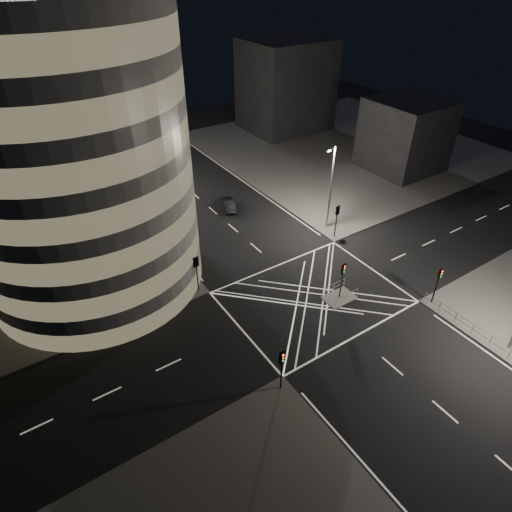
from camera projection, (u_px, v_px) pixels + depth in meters
ground at (313, 297)px, 41.13m from camera, size 120.00×120.00×0.00m
sidewalk_far_right at (344, 146)px, 72.30m from camera, size 42.00×42.00×0.15m
central_island at (339, 298)px, 40.96m from camera, size 3.00×2.00×0.15m
office_tower_curved at (2, 155)px, 37.19m from camera, size 30.00×29.00×27.20m
building_right_far at (286, 85)px, 75.34m from camera, size 14.00×12.00×15.00m
building_right_near at (405, 135)px, 62.32m from camera, size 10.00×10.00×10.00m
building_far_end at (83, 79)px, 73.39m from camera, size 18.00×8.00×18.00m
tree_a at (168, 248)px, 39.90m from camera, size 4.29×4.29×6.87m
tree_b at (144, 219)px, 43.87m from camera, size 3.99×3.99×6.86m
tree_c at (124, 194)px, 47.80m from camera, size 4.82×4.82×7.57m
tree_d at (106, 172)px, 51.63m from camera, size 5.39×5.39×8.30m
tree_e at (95, 167)px, 56.63m from camera, size 3.47×3.47×5.60m
traffic_signal_fl at (196, 268)px, 40.12m from camera, size 0.55×0.22×4.00m
traffic_signal_nl at (282, 363)px, 30.90m from camera, size 0.55×0.22×4.00m
traffic_signal_fr at (337, 216)px, 47.95m from camera, size 0.55×0.22×4.00m
traffic_signal_nr at (439, 279)px, 38.74m from camera, size 0.55×0.22×4.00m
traffic_signal_island at (343, 274)px, 39.30m from camera, size 0.55×0.22×4.00m
street_lamp_left_near at (164, 222)px, 41.82m from camera, size 1.25×0.25×10.00m
street_lamp_left_far at (107, 160)px, 54.02m from camera, size 1.25×0.25×10.00m
street_lamp_right_far at (331, 186)px, 48.19m from camera, size 1.25×0.25×10.00m
railing_near_right at (481, 335)px, 36.18m from camera, size 0.06×11.70×1.10m
railing_island_south at (346, 298)px, 39.99m from camera, size 2.80×0.06×1.10m
railing_island_north at (334, 288)px, 41.21m from camera, size 2.80×0.06×1.10m
sedan at (228, 204)px, 54.75m from camera, size 2.61×4.31×1.34m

